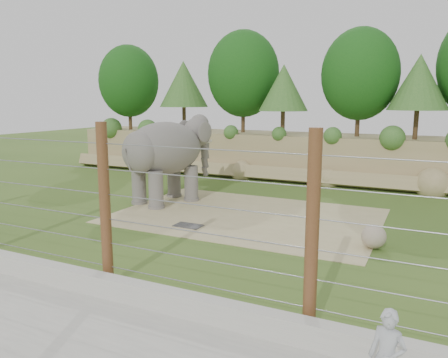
% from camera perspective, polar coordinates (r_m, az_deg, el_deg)
% --- Properties ---
extents(ground, '(90.00, 90.00, 0.00)m').
position_cam_1_polar(ground, '(14.87, -3.39, -7.32)').
color(ground, '#405E22').
rests_on(ground, ground).
extents(back_embankment, '(30.00, 5.52, 8.77)m').
position_cam_1_polar(back_embankment, '(25.83, 11.73, 8.89)').
color(back_embankment, '#968759').
rests_on(back_embankment, ground).
extents(dirt_patch, '(10.00, 7.00, 0.02)m').
position_cam_1_polar(dirt_patch, '(17.24, 2.96, -4.80)').
color(dirt_patch, tan).
rests_on(dirt_patch, ground).
extents(drain_grate, '(1.00, 0.60, 0.03)m').
position_cam_1_polar(drain_grate, '(15.86, -4.68, -6.08)').
color(drain_grate, '#262628').
rests_on(drain_grate, dirt_patch).
extents(elephant, '(3.31, 5.00, 3.74)m').
position_cam_1_polar(elephant, '(19.33, -7.72, 2.38)').
color(elephant, '#5F5B56').
rests_on(elephant, ground).
extents(stone_ball, '(0.74, 0.74, 0.74)m').
position_cam_1_polar(stone_ball, '(14.17, 18.98, -7.12)').
color(stone_ball, gray).
rests_on(stone_ball, dirt_patch).
extents(retaining_wall, '(26.00, 0.35, 0.50)m').
position_cam_1_polar(retaining_wall, '(10.97, -16.59, -12.91)').
color(retaining_wall, '#AEACA3').
rests_on(retaining_wall, ground).
extents(walkway, '(26.00, 4.00, 0.01)m').
position_cam_1_polar(walkway, '(9.85, -24.73, -17.80)').
color(walkway, '#AEACA3').
rests_on(walkway, ground).
extents(barrier_fence, '(20.26, 0.26, 4.00)m').
position_cam_1_polar(barrier_fence, '(10.78, -15.28, -3.45)').
color(barrier_fence, '#5B2D1B').
rests_on(barrier_fence, ground).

